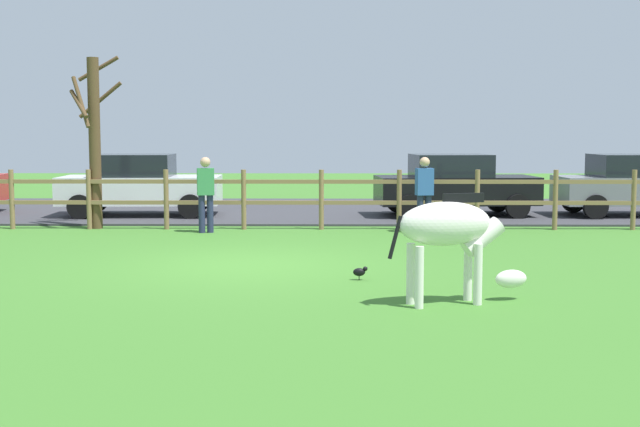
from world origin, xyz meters
TOP-DOWN VIEW (x-y plane):
  - ground_plane at (0.00, 0.00)m, footprint 60.00×60.00m
  - parking_asphalt at (0.00, 9.30)m, footprint 28.00×7.40m
  - paddock_fence at (-0.58, 5.00)m, footprint 20.95×0.11m
  - bare_tree at (-3.95, 5.17)m, footprint 1.08×1.10m
  - zebra at (2.88, -3.07)m, footprint 1.89×0.84m
  - crow_on_grass at (1.79, -1.38)m, footprint 0.22×0.10m
  - parked_car_grey at (9.13, 7.72)m, footprint 4.05×1.97m
  - parked_car_white at (-3.51, 7.61)m, footprint 4.07×2.02m
  - parked_car_black at (4.52, 7.69)m, footprint 4.13×2.16m
  - visitor_left_of_tree at (3.38, 4.41)m, footprint 0.40×0.29m
  - visitor_right_of_tree at (-1.34, 4.38)m, footprint 0.40×0.29m

SIDE VIEW (x-z plane):
  - ground_plane at x=0.00m, z-range 0.00..0.00m
  - parking_asphalt at x=0.00m, z-range 0.00..0.05m
  - crow_on_grass at x=1.79m, z-range 0.02..0.23m
  - paddock_fence at x=-0.58m, z-range 0.09..1.43m
  - parked_car_grey at x=9.13m, z-range 0.06..1.62m
  - parked_car_white at x=-3.51m, z-range 0.06..1.62m
  - parked_car_black at x=4.52m, z-range 0.06..1.62m
  - visitor_left_of_tree at x=3.38m, z-range 0.09..1.73m
  - visitor_right_of_tree at x=-1.34m, z-range 0.09..1.73m
  - zebra at x=2.88m, z-range 0.22..1.63m
  - bare_tree at x=-3.95m, z-range 0.10..4.00m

